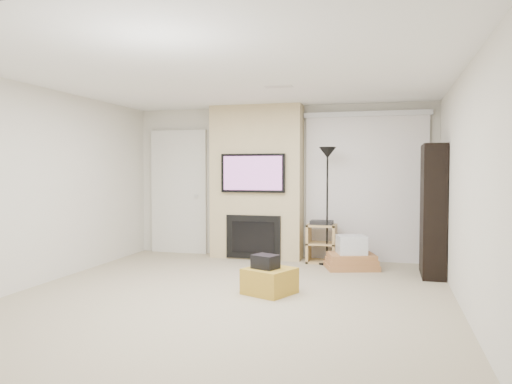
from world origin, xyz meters
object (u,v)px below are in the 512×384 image
(bookshelf, at_px, (433,210))
(box_stack, at_px, (351,256))
(ottoman, at_px, (270,281))
(floor_lamp, at_px, (327,172))
(av_stand, at_px, (322,241))

(bookshelf, bearing_deg, box_stack, 169.90)
(box_stack, xyz_separation_m, bookshelf, (1.11, -0.20, 0.71))
(ottoman, distance_m, box_stack, 1.92)
(ottoman, bearing_deg, floor_lamp, 77.92)
(box_stack, relative_size, bookshelf, 0.48)
(bookshelf, bearing_deg, ottoman, -141.40)
(floor_lamp, distance_m, box_stack, 1.32)
(floor_lamp, distance_m, bookshelf, 1.65)
(ottoman, bearing_deg, av_stand, 81.11)
(box_stack, bearing_deg, bookshelf, -10.10)
(floor_lamp, bearing_deg, box_stack, -34.74)
(box_stack, bearing_deg, av_stand, 141.56)
(av_stand, relative_size, bookshelf, 0.37)
(av_stand, xyz_separation_m, bookshelf, (1.60, -0.58, 0.55))
(av_stand, distance_m, bookshelf, 1.79)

